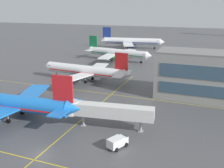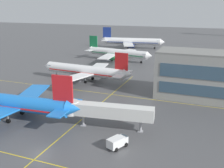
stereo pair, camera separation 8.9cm
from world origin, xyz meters
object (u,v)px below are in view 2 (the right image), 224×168
airliner_front_gate (9,102)px  service_truck_red_van (117,142)px  airliner_second_row (86,71)px  airliner_third_row (117,53)px  airliner_far_left_stand (131,41)px  jet_bridge (100,110)px

airliner_front_gate → service_truck_red_van: (28.40, -3.43, -2.79)m
service_truck_red_van → airliner_second_row: bearing=124.0°
airliner_third_row → airliner_far_left_stand: airliner_far_left_stand is taller
service_truck_red_van → jet_bridge: jet_bridge is taller
airliner_second_row → jet_bridge: size_ratio=1.75×
airliner_third_row → service_truck_red_van: bearing=-69.9°
airliner_third_row → airliner_far_left_stand: bearing=96.9°
airliner_front_gate → service_truck_red_van: size_ratio=8.32×
service_truck_red_van → airliner_third_row: bearing=110.1°
airliner_front_gate → service_truck_red_van: bearing=-6.9°
airliner_far_left_stand → jet_bridge: 111.66m
airliner_front_gate → airliner_third_row: size_ratio=1.04×
airliner_front_gate → service_truck_red_van: airliner_front_gate is taller
airliner_far_left_stand → service_truck_red_van: size_ratio=9.07×
airliner_third_row → jet_bridge: bearing=-72.8°
airliner_second_row → airliner_far_left_stand: airliner_far_left_stand is taller
airliner_front_gate → airliner_second_row: airliner_front_gate is taller
airliner_second_row → airliner_front_gate: bearing=-94.2°
airliner_second_row → airliner_third_row: size_ratio=1.00×
service_truck_red_van → jet_bridge: size_ratio=0.22×
airliner_third_row → airliner_far_left_stand: 39.13m
airliner_third_row → jet_bridge: (21.52, -69.69, 0.25)m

